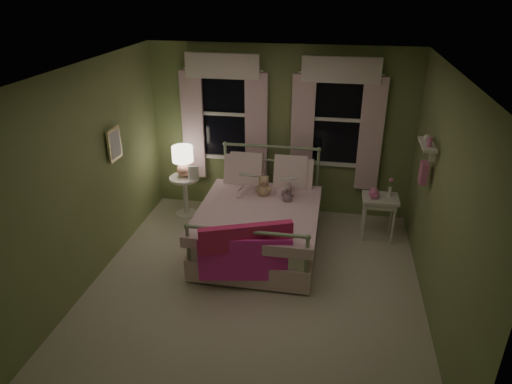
% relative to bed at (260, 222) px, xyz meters
% --- Properties ---
extents(room_shell, '(4.20, 4.20, 4.20)m').
position_rel_bed_xyz_m(room_shell, '(0.09, -0.90, 0.92)').
color(room_shell, beige).
rests_on(room_shell, ground).
extents(bed, '(1.58, 2.04, 1.18)m').
position_rel_bed_xyz_m(bed, '(0.00, 0.00, 0.00)').
color(bed, white).
rests_on(bed, ground).
extents(pink_throw, '(1.09, 0.49, 0.71)m').
position_rel_bed_xyz_m(pink_throw, '(-0.00, -1.03, 0.23)').
color(pink_throw, '#D72A64').
rests_on(pink_throw, bed).
extents(child_left, '(0.28, 0.21, 0.70)m').
position_rel_bed_xyz_m(child_left, '(-0.28, 0.42, 0.54)').
color(child_left, '#F7D1DD').
rests_on(child_left, bed).
extents(child_right, '(0.38, 0.32, 0.70)m').
position_rel_bed_xyz_m(child_right, '(0.28, 0.42, 0.54)').
color(child_right, '#F7D1DD').
rests_on(child_right, bed).
extents(book_left, '(0.22, 0.17, 0.26)m').
position_rel_bed_xyz_m(book_left, '(-0.28, 0.17, 0.58)').
color(book_left, beige).
rests_on(book_left, child_left).
extents(book_right, '(0.23, 0.19, 0.26)m').
position_rel_bed_xyz_m(book_right, '(0.28, 0.17, 0.54)').
color(book_right, beige).
rests_on(book_right, child_right).
extents(teddy_bear, '(0.24, 0.20, 0.32)m').
position_rel_bed_xyz_m(teddy_bear, '(-0.00, 0.26, 0.41)').
color(teddy_bear, tan).
rests_on(teddy_bear, bed).
extents(nightstand_left, '(0.46, 0.46, 0.65)m').
position_rel_bed_xyz_m(nightstand_left, '(-1.32, 0.71, 0.03)').
color(nightstand_left, white).
rests_on(nightstand_left, ground).
extents(table_lamp, '(0.32, 0.32, 0.48)m').
position_rel_bed_xyz_m(table_lamp, '(-1.32, 0.71, 0.57)').
color(table_lamp, tan).
rests_on(table_lamp, nightstand_left).
extents(book_nightstand, '(0.17, 0.22, 0.02)m').
position_rel_bed_xyz_m(book_nightstand, '(-1.22, 0.63, 0.27)').
color(book_nightstand, beige).
rests_on(book_nightstand, nightstand_left).
extents(nightstand_right, '(0.50, 0.40, 0.64)m').
position_rel_bed_xyz_m(nightstand_right, '(1.62, 0.53, 0.17)').
color(nightstand_right, white).
rests_on(nightstand_right, ground).
extents(pink_toy, '(0.14, 0.19, 0.14)m').
position_rel_bed_xyz_m(pink_toy, '(1.52, 0.52, 0.32)').
color(pink_toy, pink).
rests_on(pink_toy, nightstand_right).
extents(bud_vase, '(0.06, 0.06, 0.28)m').
position_rel_bed_xyz_m(bud_vase, '(1.74, 0.58, 0.41)').
color(bud_vase, white).
rests_on(bud_vase, nightstand_right).
extents(window_left, '(1.34, 0.13, 1.96)m').
position_rel_bed_xyz_m(window_left, '(-0.76, 1.13, 1.24)').
color(window_left, black).
rests_on(window_left, room_shell).
extents(window_right, '(1.34, 0.13, 1.96)m').
position_rel_bed_xyz_m(window_right, '(0.94, 1.13, 1.24)').
color(window_right, black).
rests_on(window_right, room_shell).
extents(wall_shelf, '(0.15, 0.50, 0.60)m').
position_rel_bed_xyz_m(wall_shelf, '(1.99, -0.20, 1.14)').
color(wall_shelf, white).
rests_on(wall_shelf, room_shell).
extents(framed_picture, '(0.03, 0.32, 0.42)m').
position_rel_bed_xyz_m(framed_picture, '(-1.86, -0.30, 1.12)').
color(framed_picture, beige).
rests_on(framed_picture, room_shell).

